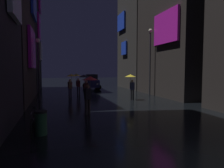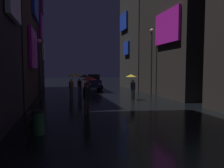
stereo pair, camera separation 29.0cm
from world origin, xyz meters
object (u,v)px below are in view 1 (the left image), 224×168
pedestrian_near_crossing_red (89,84)px  pedestrian_midstreet_left_yellow (77,78)px  streetlamp_right_far (150,55)px  pedestrian_midstreet_centre_yellow (131,80)px  streetlamp_left_far (38,61)px  pedestrian_foreground_right_black (85,80)px  bicycle_parked_at_storefront (33,124)px  pedestrian_far_right_yellow (71,79)px  car_distant (91,82)px  trash_bin (41,123)px

pedestrian_near_crossing_red → pedestrian_midstreet_left_yellow: 8.46m
streetlamp_right_far → pedestrian_midstreet_centre_yellow: bearing=-142.9°
streetlamp_left_far → pedestrian_midstreet_centre_yellow: bearing=-17.9°
pedestrian_foreground_right_black → bicycle_parked_at_storefront: 7.97m
pedestrian_far_right_yellow → car_distant: bearing=67.6°
streetlamp_right_far → trash_bin: streetlamp_right_far is taller
streetlamp_right_far → streetlamp_left_far: 10.03m
pedestrian_far_right_yellow → pedestrian_midstreet_centre_yellow: size_ratio=1.00×
pedestrian_far_right_yellow → bicycle_parked_at_storefront: 10.00m
pedestrian_midstreet_centre_yellow → pedestrian_near_crossing_red: bearing=-134.6°
trash_bin → pedestrian_midstreet_centre_yellow: bearing=48.0°
car_distant → streetlamp_left_far: 10.42m
pedestrian_near_crossing_red → pedestrian_midstreet_centre_yellow: (4.17, 4.23, 0.00)m
pedestrian_midstreet_centre_yellow → car_distant: size_ratio=0.50×
pedestrian_midstreet_left_yellow → pedestrian_foreground_right_black: bearing=-87.8°
bicycle_parked_at_storefront → trash_bin: bearing=-42.9°
pedestrian_near_crossing_red → pedestrian_midstreet_left_yellow: size_ratio=1.00×
pedestrian_far_right_yellow → bicycle_parked_at_storefront: pedestrian_far_right_yellow is taller
bicycle_parked_at_storefront → streetlamp_right_far: streetlamp_right_far is taller
pedestrian_far_right_yellow → pedestrian_midstreet_centre_yellow: bearing=-29.9°
pedestrian_far_right_yellow → bicycle_parked_at_storefront: (-2.24, -9.66, -1.28)m
car_distant → streetlamp_right_far: bearing=-64.5°
bicycle_parked_at_storefront → trash_bin: size_ratio=1.96×
pedestrian_far_right_yellow → car_distant: 8.64m
bicycle_parked_at_storefront → car_distant: car_distant is taller
pedestrian_midstreet_left_yellow → car_distant: (2.58, 6.39, -0.74)m
pedestrian_far_right_yellow → streetlamp_right_far: size_ratio=0.33×
pedestrian_midstreet_left_yellow → streetlamp_left_far: bearing=-150.5°
car_distant → streetlamp_right_far: 9.92m
pedestrian_far_right_yellow → streetlamp_left_far: (-2.64, -0.32, 1.53)m
trash_bin → streetlamp_right_far: bearing=45.2°
streetlamp_right_far → trash_bin: (-9.30, -9.36, -3.42)m
pedestrian_far_right_yellow → bicycle_parked_at_storefront: bearing=-103.0°
pedestrian_far_right_yellow → streetlamp_left_far: streetlamp_left_far is taller
pedestrian_midstreet_left_yellow → trash_bin: 11.87m
pedestrian_midstreet_centre_yellow → streetlamp_left_far: bearing=162.1°
pedestrian_foreground_right_black → bicycle_parked_at_storefront: size_ratio=1.16×
car_distant → streetlamp_left_far: size_ratio=0.85×
bicycle_parked_at_storefront → streetlamp_left_far: streetlamp_left_far is taller
pedestrian_midstreet_centre_yellow → car_distant: (-1.34, 10.62, -0.74)m
pedestrian_foreground_right_black → car_distant: pedestrian_foreground_right_black is taller
pedestrian_near_crossing_red → bicycle_parked_at_storefront: bearing=-134.1°
pedestrian_foreground_right_black → car_distant: (2.43, 10.39, -0.74)m
pedestrian_midstreet_centre_yellow → bicycle_parked_at_storefront: (-6.85, -7.00, -1.28)m
pedestrian_midstreet_left_yellow → bicycle_parked_at_storefront: 11.68m
pedestrian_midstreet_left_yellow → car_distant: bearing=68.0°
pedestrian_near_crossing_red → streetlamp_left_far: (-3.09, 6.57, 1.53)m
pedestrian_far_right_yellow → trash_bin: 10.20m
pedestrian_far_right_yellow → streetlamp_right_far: streetlamp_right_far is taller
pedestrian_foreground_right_black → pedestrian_far_right_yellow: bearing=109.4°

